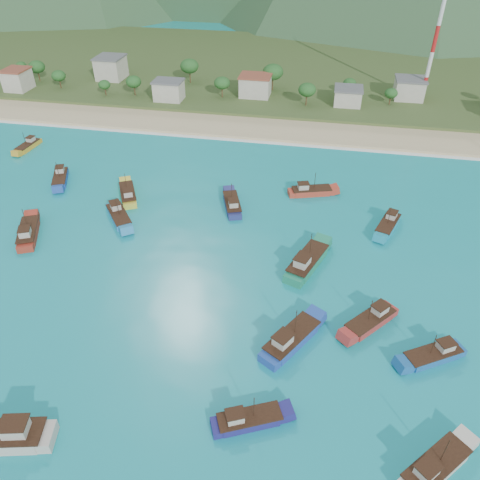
% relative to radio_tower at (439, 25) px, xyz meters
% --- Properties ---
extents(ground, '(600.00, 600.00, 0.00)m').
position_rel_radio_tower_xyz_m(ground, '(-47.16, -108.00, -24.60)').
color(ground, '#0C8185').
rests_on(ground, ground).
extents(beach, '(400.00, 18.00, 1.20)m').
position_rel_radio_tower_xyz_m(beach, '(-47.16, -29.00, -24.60)').
color(beach, beige).
rests_on(beach, ground).
extents(land, '(400.00, 110.00, 2.40)m').
position_rel_radio_tower_xyz_m(land, '(-47.16, 32.00, -24.60)').
color(land, '#385123').
rests_on(land, ground).
extents(surf_line, '(400.00, 2.50, 0.08)m').
position_rel_radio_tower_xyz_m(surf_line, '(-47.16, -38.50, -24.60)').
color(surf_line, white).
rests_on(surf_line, ground).
extents(village, '(212.90, 27.51, 7.80)m').
position_rel_radio_tower_xyz_m(village, '(-40.98, -6.37, -19.77)').
color(village, beige).
rests_on(village, ground).
extents(vegetation, '(275.71, 26.47, 9.17)m').
position_rel_radio_tower_xyz_m(vegetation, '(-52.77, -4.76, -19.30)').
color(vegetation, '#235623').
rests_on(vegetation, ground).
extents(radio_tower, '(1.20, 1.20, 46.00)m').
position_rel_radio_tower_xyz_m(radio_tower, '(0.00, 0.00, 0.00)').
color(radio_tower, red).
rests_on(radio_tower, ground).
extents(boat_0, '(7.46, 11.37, 6.50)m').
position_rel_radio_tower_xyz_m(boat_0, '(-86.83, -92.80, -23.81)').
color(boat_0, '#9B2F1F').
rests_on(boat_0, ground).
extents(boat_1, '(7.88, 12.99, 7.38)m').
position_rel_radio_tower_xyz_m(boat_1, '(-30.87, -91.91, -23.65)').
color(boat_1, '#1A815E').
rests_on(boat_1, ground).
extents(boat_2, '(9.69, 9.86, 6.30)m').
position_rel_radio_tower_xyz_m(boat_2, '(-13.14, -127.78, -23.85)').
color(boat_2, beige).
rests_on(boat_2, ground).
extents(boat_8, '(3.28, 9.13, 5.30)m').
position_rel_radio_tower_xyz_m(boat_8, '(-109.68, -54.76, -24.03)').
color(boat_8, gold).
rests_on(boat_8, ground).
extents(boat_9, '(6.17, 10.62, 6.02)m').
position_rel_radio_tower_xyz_m(boat_9, '(-48.59, -74.25, -23.90)').
color(boat_9, navy).
rests_on(boat_9, ground).
extents(boat_10, '(8.85, 10.24, 6.21)m').
position_rel_radio_tower_xyz_m(boat_10, '(-71.36, -83.45, -23.86)').
color(boat_10, '#2A82BD').
rests_on(boat_10, ground).
extents(boat_12, '(6.51, 10.24, 5.84)m').
position_rel_radio_tower_xyz_m(boat_12, '(-91.88, -70.19, -23.93)').
color(boat_12, '#2048A5').
rests_on(boat_12, ground).
extents(boat_13, '(13.47, 6.63, 7.65)m').
position_rel_radio_tower_xyz_m(boat_13, '(-65.93, -134.03, -23.60)').
color(boat_13, beige).
rests_on(boat_13, ground).
extents(boat_16, '(6.15, 10.29, 5.84)m').
position_rel_radio_tower_xyz_m(boat_16, '(-15.25, -76.04, -23.93)').
color(boat_16, '#1691B3').
rests_on(boat_16, ground).
extents(boat_17, '(8.98, 11.68, 6.85)m').
position_rel_radio_tower_xyz_m(boat_17, '(-31.90, -111.14, -23.74)').
color(boat_17, '#2147A5').
rests_on(boat_17, ground).
extents(boat_21, '(10.48, 5.86, 5.94)m').
position_rel_radio_tower_xyz_m(boat_21, '(-31.96, -65.19, -23.91)').
color(boat_21, '#B43926').
rests_on(boat_21, ground).
extents(boat_23, '(9.71, 6.41, 5.55)m').
position_rel_radio_tower_xyz_m(boat_23, '(-35.97, -125.66, -23.98)').
color(boat_23, navy).
rests_on(boat_23, ground).
extents(boat_24, '(7.49, 10.68, 6.16)m').
position_rel_radio_tower_xyz_m(boat_24, '(-72.88, -74.49, -23.87)').
color(boat_24, gold).
rests_on(boat_24, ground).
extents(boat_25, '(9.07, 9.69, 6.06)m').
position_rel_radio_tower_xyz_m(boat_25, '(-19.72, -104.66, -23.89)').
color(boat_25, '#A9312C').
rests_on(boat_25, ground).
extents(boat_27, '(9.83, 7.40, 5.74)m').
position_rel_radio_tower_xyz_m(boat_27, '(-10.84, -110.04, -23.95)').
color(boat_27, '#1A59A0').
rests_on(boat_27, ground).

